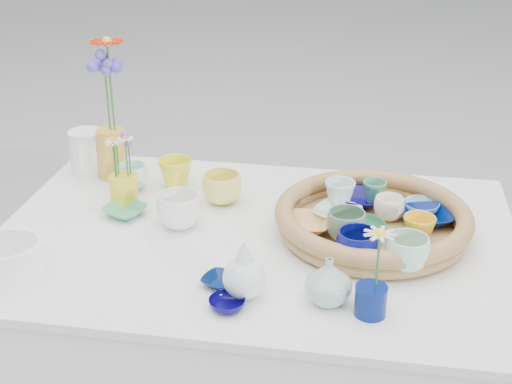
# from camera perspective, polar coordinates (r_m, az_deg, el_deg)

# --- Properties ---
(wicker_tray) EXTENTS (0.47, 0.47, 0.08)m
(wicker_tray) POSITION_cam_1_polar(r_m,az_deg,el_deg) (1.74, 9.31, -2.24)
(wicker_tray) COLOR olive
(wicker_tray) RESTS_ON display_table
(tray_ceramic_0) EXTENTS (0.13, 0.13, 0.03)m
(tray_ceramic_0) POSITION_cam_1_polar(r_m,az_deg,el_deg) (1.85, 8.22, -0.57)
(tray_ceramic_0) COLOR #060258
(tray_ceramic_0) RESTS_ON wicker_tray
(tray_ceramic_1) EXTENTS (0.15, 0.15, 0.03)m
(tray_ceramic_1) POSITION_cam_1_polar(r_m,az_deg,el_deg) (1.79, 13.50, -1.98)
(tray_ceramic_1) COLOR #001352
(tray_ceramic_1) RESTS_ON wicker_tray
(tray_ceramic_2) EXTENTS (0.10, 0.10, 0.07)m
(tray_ceramic_2) POSITION_cam_1_polar(r_m,az_deg,el_deg) (1.68, 12.89, -3.00)
(tray_ceramic_2) COLOR yellow
(tray_ceramic_2) RESTS_ON wicker_tray
(tray_ceramic_3) EXTENTS (0.14, 0.14, 0.04)m
(tray_ceramic_3) POSITION_cam_1_polar(r_m,az_deg,el_deg) (1.69, 8.44, -3.06)
(tray_ceramic_3) COLOR #388457
(tray_ceramic_3) RESTS_ON wicker_tray
(tray_ceramic_4) EXTENTS (0.11, 0.11, 0.07)m
(tray_ceramic_4) POSITION_cam_1_polar(r_m,az_deg,el_deg) (1.67, 7.23, -2.71)
(tray_ceramic_4) COLOR slate
(tray_ceramic_4) RESTS_ON wicker_tray
(tray_ceramic_5) EXTENTS (0.15, 0.15, 0.03)m
(tray_ceramic_5) POSITION_cam_1_polar(r_m,az_deg,el_deg) (1.77, 6.53, -1.73)
(tray_ceramic_5) COLOR #A5E3D6
(tray_ceramic_5) RESTS_ON wicker_tray
(tray_ceramic_6) EXTENTS (0.10, 0.10, 0.07)m
(tray_ceramic_6) POSITION_cam_1_polar(r_m,az_deg,el_deg) (1.82, 6.71, -0.20)
(tray_ceramic_6) COLOR silver
(tray_ceramic_6) RESTS_ON wicker_tray
(tray_ceramic_7) EXTENTS (0.09, 0.09, 0.06)m
(tray_ceramic_7) POSITION_cam_1_polar(r_m,az_deg,el_deg) (1.78, 10.58, -1.28)
(tray_ceramic_7) COLOR white
(tray_ceramic_7) RESTS_ON wicker_tray
(tray_ceramic_8) EXTENTS (0.12, 0.12, 0.03)m
(tray_ceramic_8) POSITION_cam_1_polar(r_m,az_deg,el_deg) (1.84, 13.07, -1.21)
(tray_ceramic_8) COLOR #9CDEFF
(tray_ceramic_8) RESTS_ON wicker_tray
(tray_ceramic_9) EXTENTS (0.11, 0.11, 0.07)m
(tray_ceramic_9) POSITION_cam_1_polar(r_m,az_deg,el_deg) (1.59, 8.11, -4.33)
(tray_ceramic_9) COLOR #090D65
(tray_ceramic_9) RESTS_ON wicker_tray
(tray_ceramic_10) EXTENTS (0.12, 0.12, 0.03)m
(tray_ceramic_10) POSITION_cam_1_polar(r_m,az_deg,el_deg) (1.71, 4.08, -2.61)
(tray_ceramic_10) COLOR tan
(tray_ceramic_10) RESTS_ON wicker_tray
(tray_ceramic_11) EXTENTS (0.11, 0.11, 0.08)m
(tray_ceramic_11) POSITION_cam_1_polar(r_m,az_deg,el_deg) (1.58, 12.00, -4.78)
(tray_ceramic_11) COLOR #B3EAD5
(tray_ceramic_11) RESTS_ON wicker_tray
(tray_ceramic_12) EXTENTS (0.08, 0.08, 0.06)m
(tray_ceramic_12) POSITION_cam_1_polar(r_m,az_deg,el_deg) (1.87, 9.44, 0.04)
(tray_ceramic_12) COLOR #469A6D
(tray_ceramic_12) RESTS_ON wicker_tray
(loose_ceramic_0) EXTENTS (0.11, 0.11, 0.09)m
(loose_ceramic_0) POSITION_cam_1_polar(r_m,az_deg,el_deg) (1.97, -6.46, 1.48)
(loose_ceramic_0) COLOR yellow
(loose_ceramic_0) RESTS_ON display_table
(loose_ceramic_1) EXTENTS (0.14, 0.14, 0.08)m
(loose_ceramic_1) POSITION_cam_1_polar(r_m,az_deg,el_deg) (1.88, -2.74, 0.30)
(loose_ceramic_1) COLOR #F5E060
(loose_ceramic_1) RESTS_ON display_table
(loose_ceramic_2) EXTENTS (0.13, 0.13, 0.03)m
(loose_ceramic_2) POSITION_cam_1_polar(r_m,az_deg,el_deg) (1.85, -10.43, -1.50)
(loose_ceramic_2) COLOR #45A972
(loose_ceramic_2) RESTS_ON display_table
(loose_ceramic_3) EXTENTS (0.13, 0.13, 0.09)m
(loose_ceramic_3) POSITION_cam_1_polar(r_m,az_deg,el_deg) (1.76, -6.19, -1.49)
(loose_ceramic_3) COLOR white
(loose_ceramic_3) RESTS_ON display_table
(loose_ceramic_4) EXTENTS (0.10, 0.10, 0.02)m
(loose_ceramic_4) POSITION_cam_1_polar(r_m,az_deg,el_deg) (1.54, -2.86, -7.12)
(loose_ceramic_4) COLOR #051A4E
(loose_ceramic_4) RESTS_ON display_table
(loose_ceramic_5) EXTENTS (0.11, 0.11, 0.07)m
(loose_ceramic_5) POSITION_cam_1_polar(r_m,az_deg,el_deg) (1.98, -9.93, 1.18)
(loose_ceramic_5) COLOR silver
(loose_ceramic_5) RESTS_ON display_table
(loose_ceramic_6) EXTENTS (0.08, 0.08, 0.02)m
(loose_ceramic_6) POSITION_cam_1_polar(r_m,az_deg,el_deg) (1.46, -2.33, -8.94)
(loose_ceramic_6) COLOR #08034D
(loose_ceramic_6) RESTS_ON display_table
(fluted_bowl) EXTENTS (0.16, 0.16, 0.08)m
(fluted_bowl) POSITION_cam_1_polar(r_m,az_deg,el_deg) (1.65, -19.04, -5.02)
(fluted_bowl) COLOR white
(fluted_bowl) RESTS_ON display_table
(bud_vase_paleblue) EXTENTS (0.10, 0.10, 0.14)m
(bud_vase_paleblue) POSITION_cam_1_polar(r_m,az_deg,el_deg) (1.46, -0.96, -6.10)
(bud_vase_paleblue) COLOR white
(bud_vase_paleblue) RESTS_ON display_table
(bud_vase_seafoam) EXTENTS (0.10, 0.10, 0.10)m
(bud_vase_seafoam) POSITION_cam_1_polar(r_m,az_deg,el_deg) (1.46, 5.83, -7.08)
(bud_vase_seafoam) COLOR #9AC2B0
(bud_vase_seafoam) RESTS_ON display_table
(bud_vase_cobalt) EXTENTS (0.07, 0.07, 0.06)m
(bud_vase_cobalt) POSITION_cam_1_polar(r_m,az_deg,el_deg) (1.45, 9.16, -8.56)
(bud_vase_cobalt) COLOR navy
(bud_vase_cobalt) RESTS_ON display_table
(single_daisy) EXTENTS (0.08, 0.08, 0.13)m
(single_daisy) POSITION_cam_1_polar(r_m,az_deg,el_deg) (1.41, 9.73, -5.35)
(single_daisy) COLOR beige
(single_daisy) RESTS_ON bud_vase_cobalt
(tall_vase_yellow) EXTENTS (0.10, 0.10, 0.14)m
(tall_vase_yellow) POSITION_cam_1_polar(r_m,az_deg,el_deg) (2.05, -11.45, 3.01)
(tall_vase_yellow) COLOR gold
(tall_vase_yellow) RESTS_ON display_table
(gerbera) EXTENTS (0.12, 0.12, 0.27)m
(gerbera) POSITION_cam_1_polar(r_m,az_deg,el_deg) (1.99, -11.54, 8.27)
(gerbera) COLOR red
(gerbera) RESTS_ON tall_vase_yellow
(hydrangea) EXTENTS (0.08, 0.08, 0.26)m
(hydrangea) POSITION_cam_1_polar(r_m,az_deg,el_deg) (2.00, -11.80, 7.42)
(hydrangea) COLOR #4F42CE
(hydrangea) RESTS_ON tall_vase_yellow
(white_pitcher) EXTENTS (0.15, 0.11, 0.13)m
(white_pitcher) POSITION_cam_1_polar(r_m,az_deg,el_deg) (2.09, -13.36, 3.07)
(white_pitcher) COLOR white
(white_pitcher) RESTS_ON display_table
(daisy_cup) EXTENTS (0.09, 0.09, 0.08)m
(daisy_cup) POSITION_cam_1_polar(r_m,az_deg,el_deg) (1.90, -10.52, 0.16)
(daisy_cup) COLOR yellow
(daisy_cup) RESTS_ON display_table
(daisy_posy) EXTENTS (0.10, 0.10, 0.13)m
(daisy_posy) POSITION_cam_1_polar(r_m,az_deg,el_deg) (1.86, -10.75, 3.22)
(daisy_posy) COLOR white
(daisy_posy) RESTS_ON daisy_cup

